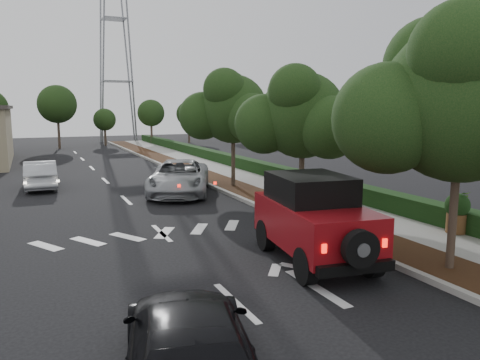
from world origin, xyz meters
TOP-DOWN VIEW (x-y plane):
  - ground at (0.00, 0.00)m, footprint 120.00×120.00m
  - curb at (4.60, 12.00)m, footprint 0.20×70.00m
  - planting_strip at (5.60, 12.00)m, footprint 1.80×70.00m
  - sidewalk at (7.50, 12.00)m, footprint 2.00×70.00m
  - hedge at (8.90, 12.00)m, footprint 0.80×70.00m
  - transmission_tower at (6.00, 48.00)m, footprint 7.00×4.00m
  - street_tree_near at (5.60, -0.50)m, footprint 3.80×3.80m
  - street_tree_mid at (5.60, 6.50)m, footprint 3.20×3.20m
  - street_tree_far at (5.60, 13.00)m, footprint 3.40×3.40m
  - red_jeep at (2.97, 1.74)m, footprint 2.51×4.64m
  - silver_suv_ahead at (2.59, 12.48)m, footprint 4.57×6.28m
  - black_suv_oncoming at (-1.85, -2.53)m, footprint 2.93×4.94m
  - silver_sedan_oncoming at (-3.33, 16.84)m, footprint 1.54×4.28m
  - terracotta_planter at (8.40, 1.76)m, footprint 0.77×0.77m

SIDE VIEW (x-z plane):
  - ground at x=0.00m, z-range 0.00..0.00m
  - transmission_tower at x=6.00m, z-range -14.00..14.00m
  - street_tree_near at x=5.60m, z-range -2.96..2.96m
  - street_tree_mid at x=5.60m, z-range -2.66..2.66m
  - street_tree_far at x=5.60m, z-range -2.81..2.81m
  - planting_strip at x=5.60m, z-range 0.00..0.12m
  - sidewalk at x=7.50m, z-range 0.00..0.12m
  - curb at x=4.60m, z-range 0.00..0.15m
  - hedge at x=8.90m, z-range 0.00..0.80m
  - black_suv_oncoming at x=-1.85m, z-range 0.00..1.34m
  - silver_sedan_oncoming at x=-3.33m, z-range 0.00..1.40m
  - silver_suv_ahead at x=2.59m, z-range 0.00..1.59m
  - terracotta_planter at x=8.40m, z-range 0.23..1.57m
  - red_jeep at x=2.97m, z-range 0.02..2.31m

